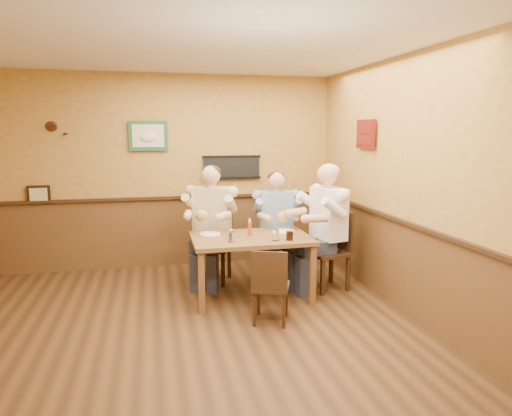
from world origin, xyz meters
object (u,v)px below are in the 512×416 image
Objects in this scene: chair_right_end at (328,250)px; pepper_shaker at (232,236)px; diner_blue_polo at (276,230)px; hot_sauce_bottle at (250,228)px; salt_shaker at (231,234)px; chair_back_right at (276,244)px; chair_near_side at (271,285)px; diner_tan_shirt at (212,230)px; dining_table at (251,244)px; diner_white_elder at (328,234)px; chair_back_left at (213,246)px; water_glass_left at (231,237)px; water_glass_mid at (275,235)px; cola_tumbler at (290,236)px.

pepper_shaker is (-1.25, -0.17, 0.30)m from chair_right_end.
hot_sauce_bottle is (-0.52, -0.70, 0.19)m from diner_blue_polo.
diner_blue_polo reaches higher than salt_shaker.
chair_back_right is 0.91× the size of chair_right_end.
chair_near_side is 1.53m from diner_tan_shirt.
dining_table is 0.19m from hot_sauce_bottle.
diner_blue_polo is 0.91× the size of diner_white_elder.
diner_white_elder is (0.50, -0.66, 0.26)m from chair_back_right.
pepper_shaker is (0.12, -0.79, 0.31)m from chair_back_left.
hot_sauce_bottle is (-0.52, -0.70, 0.39)m from chair_back_right.
water_glass_left is at bearing -105.02° from pepper_shaker.
chair_back_left is 0.76m from salt_shaker.
salt_shaker is at bearing -130.72° from diner_blue_polo.
diner_white_elder reaches higher than pepper_shaker.
diner_blue_polo is at bearing 47.95° from pepper_shaker.
chair_right_end reaches higher than water_glass_mid.
pepper_shaker reaches higher than salt_shaker.
hot_sauce_bottle reaches higher than salt_shaker.
chair_near_side is 0.71m from cola_tumbler.
chair_back_left is 1.27m from cola_tumbler.
chair_near_side is at bearing -86.49° from dining_table.
diner_blue_polo reaches higher than chair_back_left.
dining_table is 1.74× the size of chair_near_side.
water_glass_mid reaches higher than dining_table.
salt_shaker reaches higher than dining_table.
chair_back_right is 1.56m from chair_near_side.
water_glass_mid reaches higher than salt_shaker.
hot_sauce_bottle reaches higher than chair_back_right.
dining_table is 1.40× the size of chair_right_end.
cola_tumbler is at bearing -28.99° from diner_tan_shirt.
chair_near_side is at bearing -102.24° from chair_back_right.
chair_back_left is at bearing -52.61° from chair_near_side.
chair_back_right reaches higher than chair_near_side.
chair_right_end reaches higher than chair_back_left.
diner_blue_polo is 0.89m from hot_sauce_bottle.
diner_tan_shirt is 1.12m from water_glass_mid.
diner_white_elder is 11.11× the size of water_glass_mid.
salt_shaker is (-0.63, 0.29, -0.01)m from cola_tumbler.
chair_right_end is at bearing 0.00° from diner_white_elder.
pepper_shaker reaches higher than chair_near_side.
chair_right_end is at bearing -48.17° from diner_blue_polo.
cola_tumbler is 0.69m from salt_shaker.
diner_blue_polo is (0.46, 1.49, 0.25)m from chair_near_side.
cola_tumbler is at bearing -6.29° from water_glass_left.
cola_tumbler is 1.07× the size of pepper_shaker.
dining_table is 0.50m from cola_tumbler.
water_glass_mid is 0.53m from salt_shaker.
chair_near_side is at bearing -110.07° from water_glass_mid.
water_glass_mid is 0.50m from pepper_shaker.
chair_right_end is 1.07m from hot_sauce_bottle.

